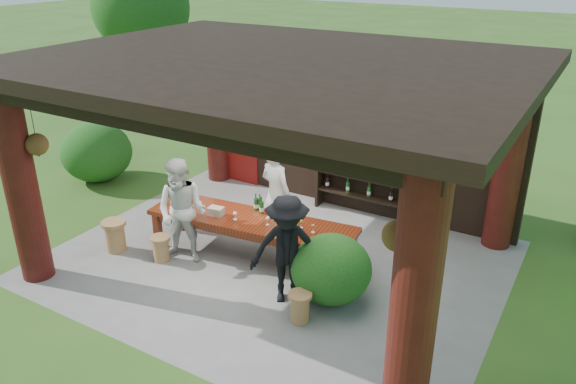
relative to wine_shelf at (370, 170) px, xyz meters
The scene contains 14 objects.
ground 2.73m from the wine_shelf, 105.13° to the right, with size 90.00×90.00×0.00m, color #2D5119.
pavilion 2.42m from the wine_shelf, 108.46° to the right, with size 7.50×6.00×3.60m.
wine_shelf is the anchor object (origin of this frame).
tasting_table 2.81m from the wine_shelf, 113.09° to the right, with size 3.74×1.33×0.75m.
stool_near_left 4.26m from the wine_shelf, 124.63° to the right, with size 0.35×0.35×0.46m.
stool_near_right 3.84m from the wine_shelf, 81.93° to the right, with size 0.35×0.35×0.46m.
stool_far_left 4.95m from the wine_shelf, 132.77° to the right, with size 0.43×0.43×0.57m.
host 2.10m from the wine_shelf, 120.18° to the right, with size 0.68×0.44×1.86m, color white.
guest_woman 3.81m from the wine_shelf, 122.51° to the right, with size 0.89×0.70×1.84m, color silver.
guest_man 3.35m from the wine_shelf, 88.46° to the right, with size 1.12×0.65×1.74m, color black.
table_bottles 2.51m from the wine_shelf, 116.82° to the right, with size 0.24×0.18×0.31m.
table_glasses 2.57m from the wine_shelf, 101.57° to the right, with size 1.42×0.44×0.15m.
napkin_basket 3.23m from the wine_shelf, 121.73° to the right, with size 0.26×0.18×0.14m, color #BF6672.
shrubs 2.38m from the wine_shelf, 35.79° to the right, with size 14.30×8.69×1.36m.
Camera 1 is at (4.47, -7.17, 5.02)m, focal length 35.00 mm.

